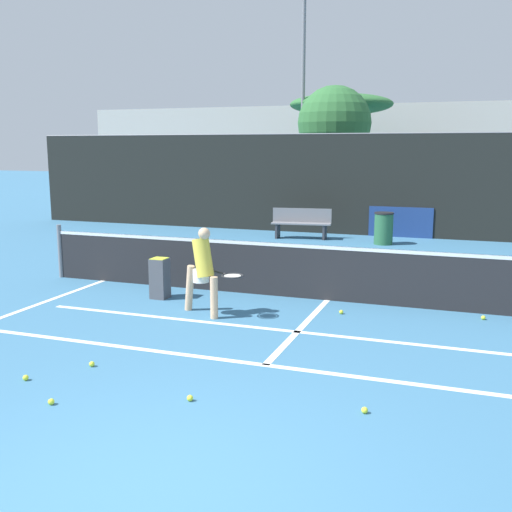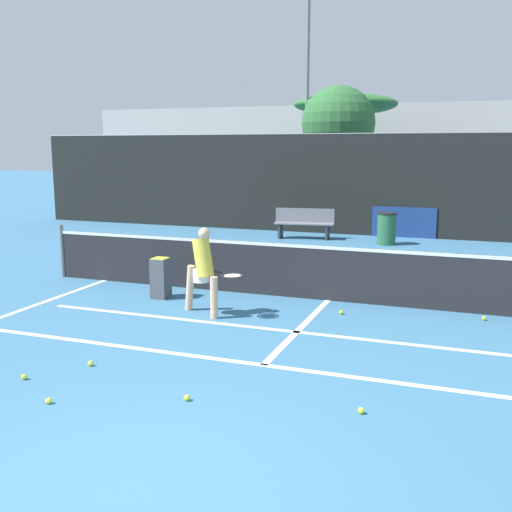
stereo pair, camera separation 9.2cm
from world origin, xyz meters
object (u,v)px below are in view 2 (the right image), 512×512
Objects in this scene: trash_bin at (386,228)px; parked_car at (412,209)px; player_practicing at (203,268)px; ball_hopper at (161,277)px; courtside_bench at (304,222)px.

trash_bin is 0.19× the size of parked_car.
player_practicing is 11.77m from parked_car.
player_practicing reaches higher than ball_hopper.
courtside_bench is (0.47, 7.50, 0.10)m from ball_hopper.
courtside_bench reaches higher than ball_hopper.
player_practicing is 0.81× the size of courtside_bench.
parked_car is (1.97, 11.60, -0.14)m from player_practicing.
trash_bin is at bearing 68.57° from ball_hopper.
trash_bin is (2.84, 7.24, 0.06)m from ball_hopper.
parked_car reaches higher than courtside_bench.
courtside_bench is at bearing 173.87° from trash_bin.
courtside_bench is at bearing 86.38° from ball_hopper.
ball_hopper is 11.34m from parked_car.
parked_car reaches higher than ball_hopper.
player_practicing is at bearing -99.65° from parked_car.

